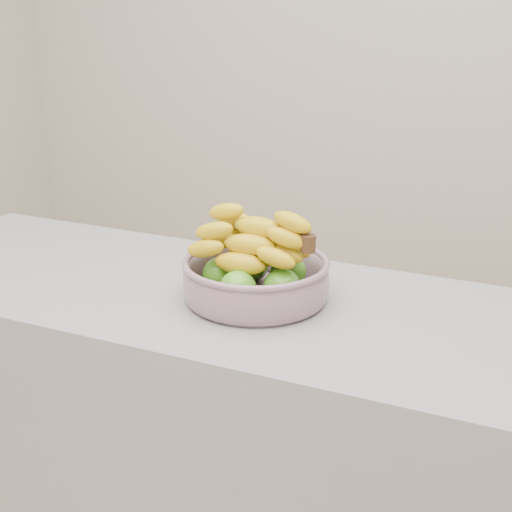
{
  "coord_description": "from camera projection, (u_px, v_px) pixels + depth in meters",
  "views": [
    {
      "loc": [
        0.55,
        -0.95,
        1.51
      ],
      "look_at": [
        -0.04,
        0.34,
        1.0
      ],
      "focal_mm": 50.0,
      "sensor_mm": 36.0,
      "label": 1
    }
  ],
  "objects": [
    {
      "name": "fruit_bowl",
      "position": [
        256.0,
        274.0,
        1.52
      ],
      "size": [
        0.31,
        0.31,
        0.19
      ],
      "rotation": [
        0.0,
        0.0,
        -0.07
      ],
      "color": "#939BB0",
      "rests_on": "counter"
    },
    {
      "name": "counter",
      "position": [
        270.0,
        478.0,
        1.68
      ],
      "size": [
        2.0,
        0.6,
        0.9
      ],
      "primitive_type": "cube",
      "color": "#97969E",
      "rests_on": "ground"
    }
  ]
}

